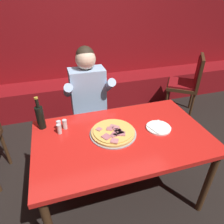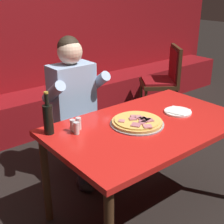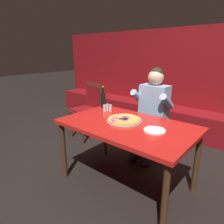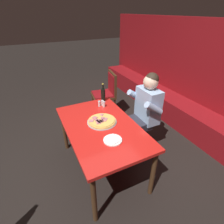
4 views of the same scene
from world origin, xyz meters
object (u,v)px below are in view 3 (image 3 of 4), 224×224
(diner_seated_blue_shirt, at_px, (151,110))
(shaker_red_pepper_flakes, at_px, (110,108))
(plate_white_paper, at_px, (155,130))
(dining_chair_far_left, at_px, (89,106))
(main_dining_table, at_px, (127,130))
(pizza, at_px, (124,120))
(shaker_black_pepper, at_px, (107,108))
(shaker_parmesan, at_px, (105,108))
(beer_bottle, at_px, (103,100))

(diner_seated_blue_shirt, bearing_deg, shaker_red_pepper_flakes, -122.12)
(plate_white_paper, xyz_separation_m, dining_chair_far_left, (-1.64, 0.68, -0.19))
(main_dining_table, bearing_deg, plate_white_paper, 0.13)
(shaker_red_pepper_flakes, relative_size, dining_chair_far_left, 0.09)
(main_dining_table, height_order, pizza, pizza)
(pizza, bearing_deg, shaker_black_pepper, 155.27)
(plate_white_paper, relative_size, shaker_red_pepper_flakes, 2.44)
(dining_chair_far_left, bearing_deg, shaker_red_pepper_flakes, -26.85)
(shaker_black_pepper, distance_m, shaker_red_pepper_flakes, 0.05)
(main_dining_table, height_order, diner_seated_blue_shirt, diner_seated_blue_shirt)
(shaker_red_pepper_flakes, distance_m, diner_seated_blue_shirt, 0.59)
(shaker_parmesan, height_order, diner_seated_blue_shirt, diner_seated_blue_shirt)
(main_dining_table, relative_size, diner_seated_blue_shirt, 1.11)
(shaker_black_pepper, height_order, dining_chair_far_left, dining_chair_far_left)
(main_dining_table, relative_size, dining_chair_far_left, 1.49)
(shaker_parmesan, distance_m, dining_chair_far_left, 0.99)
(shaker_red_pepper_flakes, bearing_deg, diner_seated_blue_shirt, 57.88)
(shaker_red_pepper_flakes, distance_m, shaker_parmesan, 0.07)
(dining_chair_far_left, bearing_deg, plate_white_paper, -22.44)
(main_dining_table, relative_size, shaker_black_pepper, 16.41)
(shaker_red_pepper_flakes, bearing_deg, main_dining_table, -28.23)
(plate_white_paper, bearing_deg, dining_chair_far_left, 157.56)
(main_dining_table, xyz_separation_m, shaker_black_pepper, (-0.48, 0.23, 0.12))
(beer_bottle, distance_m, shaker_parmesan, 0.20)
(main_dining_table, bearing_deg, beer_bottle, 153.95)
(beer_bottle, bearing_deg, shaker_red_pepper_flakes, -20.71)
(shaker_black_pepper, xyz_separation_m, shaker_parmesan, (-0.00, -0.05, 0.00))
(pizza, xyz_separation_m, dining_chair_far_left, (-1.24, 0.64, -0.20))
(beer_bottle, xyz_separation_m, shaker_parmesan, (0.14, -0.12, -0.07))
(plate_white_paper, distance_m, dining_chair_far_left, 1.78)
(pizza, distance_m, beer_bottle, 0.62)
(main_dining_table, distance_m, beer_bottle, 0.71)
(plate_white_paper, xyz_separation_m, shaker_parmesan, (-0.81, 0.18, 0.03))
(pizza, height_order, dining_chair_far_left, dining_chair_far_left)
(shaker_parmesan, bearing_deg, shaker_black_pepper, 87.23)
(plate_white_paper, xyz_separation_m, shaker_red_pepper_flakes, (-0.76, 0.23, 0.03))
(plate_white_paper, height_order, dining_chair_far_left, dining_chair_far_left)
(shaker_red_pepper_flakes, bearing_deg, shaker_parmesan, -133.56)
(shaker_red_pepper_flakes, bearing_deg, beer_bottle, 159.29)
(plate_white_paper, bearing_deg, shaker_black_pepper, 164.20)
(main_dining_table, distance_m, plate_white_paper, 0.34)
(main_dining_table, distance_m, shaker_red_pepper_flakes, 0.50)
(shaker_black_pepper, bearing_deg, shaker_red_pepper_flakes, 3.53)
(main_dining_table, height_order, shaker_red_pepper_flakes, shaker_red_pepper_flakes)
(main_dining_table, bearing_deg, pizza, 150.05)
(beer_bottle, height_order, shaker_parmesan, beer_bottle)
(shaker_black_pepper, bearing_deg, main_dining_table, -25.49)
(beer_bottle, relative_size, diner_seated_blue_shirt, 0.23)
(dining_chair_far_left, bearing_deg, shaker_parmesan, -31.04)
(plate_white_paper, distance_m, beer_bottle, 1.00)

